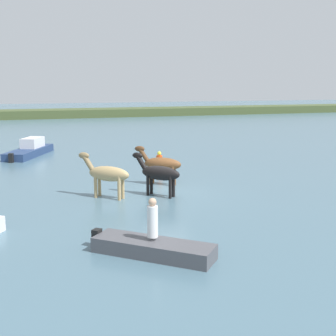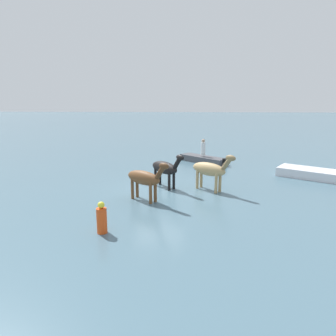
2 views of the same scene
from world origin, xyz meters
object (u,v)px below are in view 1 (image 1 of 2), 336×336
horse_rear_stallion (107,174)px  boat_motor_center (30,151)px  person_helmsman_aft (153,219)px  horse_mid_herd (161,164)px  buoy_channel_marker (159,162)px  boat_skiff_near (152,250)px  horse_gray_outer (159,173)px

horse_rear_stallion → boat_motor_center: horse_rear_stallion is taller
horse_rear_stallion → person_helmsman_aft: bearing=131.4°
horse_mid_herd → buoy_channel_marker: size_ratio=1.95×
boat_skiff_near → person_helmsman_aft: 0.96m
horse_rear_stallion → boat_motor_center: (-3.02, 13.64, -0.78)m
horse_mid_herd → person_helmsman_aft: (-3.06, -8.99, 0.05)m
horse_rear_stallion → boat_motor_center: 13.99m
horse_mid_herd → boat_skiff_near: 9.60m
horse_mid_herd → boat_skiff_near: (-3.09, -9.04, -0.90)m
horse_rear_stallion → horse_mid_herd: bearing=-108.2°
horse_rear_stallion → boat_skiff_near: 7.28m
horse_mid_herd → boat_skiff_near: horse_mid_herd is taller
horse_gray_outer → buoy_channel_marker: size_ratio=1.81×
buoy_channel_marker → boat_motor_center: bearing=130.9°
horse_mid_herd → person_helmsman_aft: horse_mid_herd is taller
person_helmsman_aft → boat_skiff_near: bearing=-124.7°
horse_gray_outer → person_helmsman_aft: horse_gray_outer is taller
boat_skiff_near → buoy_channel_marker: buoy_channel_marker is taller
boat_skiff_near → buoy_channel_marker: size_ratio=3.03×
person_helmsman_aft → buoy_channel_marker: bearing=72.1°
boat_motor_center → boat_skiff_near: bearing=-147.3°
horse_gray_outer → boat_motor_center: 15.01m
boat_skiff_near → horse_gray_outer: bearing=112.9°
buoy_channel_marker → boat_skiff_near: bearing=-108.0°
horse_mid_herd → person_helmsman_aft: bearing=107.3°
horse_gray_outer → buoy_channel_marker: horse_gray_outer is taller
horse_gray_outer → boat_skiff_near: 7.28m
horse_rear_stallion → buoy_channel_marker: 6.82m
boat_skiff_near → buoy_channel_marker: bearing=113.5°
horse_mid_herd → person_helmsman_aft: 9.49m
person_helmsman_aft → horse_mid_herd: bearing=71.2°
boat_skiff_near → buoy_channel_marker: (4.11, 12.64, 0.35)m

